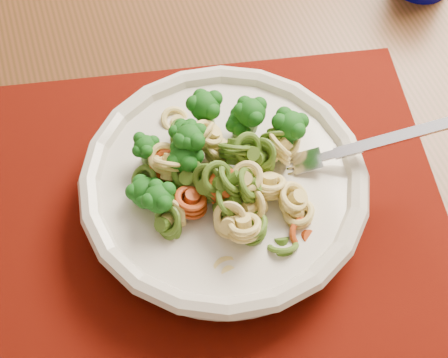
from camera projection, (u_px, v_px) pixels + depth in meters
name	position (u px, v px, depth m)	size (l,w,h in m)	color
dining_table	(211.00, 128.00, 0.76)	(1.42, 0.93, 0.72)	#5A2F19
placemat	(209.00, 205.00, 0.59)	(0.44, 0.34, 0.00)	#530E03
pasta_bowl	(224.00, 185.00, 0.57)	(0.26, 0.26, 0.05)	silver
pasta_broccoli_heap	(224.00, 176.00, 0.55)	(0.22, 0.22, 0.06)	tan
fork	(307.00, 161.00, 0.56)	(0.19, 0.02, 0.01)	silver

